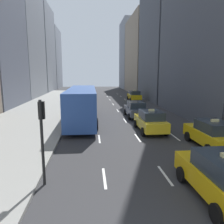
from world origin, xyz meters
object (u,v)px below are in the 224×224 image
object	(u,v)px
taxi_lead	(212,134)
taxi_third	(150,121)
taxi_fourth	(222,177)
sedan_silver_behind	(136,109)
city_bus	(82,104)
traffic_light_pole	(42,128)
taxi_second	(134,96)

from	to	relation	value
taxi_lead	taxi_third	world-z (taller)	same
taxi_third	taxi_lead	bearing A→B (deg)	-56.43
taxi_fourth	sedan_silver_behind	world-z (taller)	taxi_fourth
sedan_silver_behind	city_bus	bearing A→B (deg)	-161.59
city_bus	traffic_light_pole	distance (m)	12.11
taxi_third	sedan_silver_behind	distance (m)	5.97
taxi_third	taxi_fourth	world-z (taller)	same
taxi_lead	taxi_fourth	xyz separation A→B (m)	(-2.80, -5.55, 0.00)
taxi_fourth	traffic_light_pole	distance (m)	7.16
taxi_third	taxi_fourth	bearing A→B (deg)	-90.00
taxi_lead	traffic_light_pole	xyz separation A→B (m)	(-9.55, -3.72, 1.53)
traffic_light_pole	city_bus	bearing A→B (deg)	84.60
taxi_lead	taxi_third	xyz separation A→B (m)	(-2.80, 4.22, 0.00)
taxi_lead	city_bus	distance (m)	11.87
taxi_second	traffic_light_pole	world-z (taller)	traffic_light_pole
taxi_lead	city_bus	world-z (taller)	city_bus
taxi_lead	taxi_second	bearing A→B (deg)	90.00
taxi_second	city_bus	distance (m)	18.71
taxi_second	taxi_fourth	size ratio (longest dim) A/B	1.00
city_bus	taxi_fourth	bearing A→B (deg)	-67.97
taxi_second	taxi_third	xyz separation A→B (m)	(-2.80, -20.79, 0.00)
taxi_fourth	city_bus	xyz separation A→B (m)	(-5.61, 13.87, 0.91)
taxi_third	sedan_silver_behind	size ratio (longest dim) A/B	0.98
taxi_second	taxi_third	size ratio (longest dim) A/B	1.00
taxi_second	taxi_third	world-z (taller)	same
taxi_lead	sedan_silver_behind	xyz separation A→B (m)	(-2.80, 10.19, -0.01)
sedan_silver_behind	taxi_second	bearing A→B (deg)	79.30
taxi_third	sedan_silver_behind	xyz separation A→B (m)	(0.00, 5.97, -0.01)
taxi_third	city_bus	size ratio (longest dim) A/B	0.38
taxi_second	city_bus	bearing A→B (deg)	-116.75
taxi_lead	taxi_fourth	bearing A→B (deg)	-116.78
sedan_silver_behind	traffic_light_pole	distance (m)	15.53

